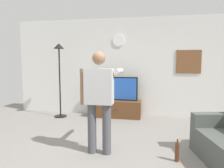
{
  "coord_description": "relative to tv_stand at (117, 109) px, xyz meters",
  "views": [
    {
      "loc": [
        0.72,
        -2.89,
        1.48
      ],
      "look_at": [
        -0.06,
        1.2,
        1.05
      ],
      "focal_mm": 33.45,
      "sensor_mm": 36.0,
      "label": 1
    }
  ],
  "objects": [
    {
      "name": "tv_stand",
      "position": [
        0.0,
        0.0,
        0.0
      ],
      "size": [
        1.29,
        0.47,
        0.46
      ],
      "color": "brown",
      "rests_on": "ground_plane"
    },
    {
      "name": "framed_picture",
      "position": [
        1.86,
        0.3,
        1.27
      ],
      "size": [
        0.63,
        0.04,
        0.61
      ],
      "primitive_type": "cube",
      "color": "brown"
    },
    {
      "name": "person_standing_nearer_lamp",
      "position": [
        0.09,
        -2.28,
        0.71
      ],
      "size": [
        0.63,
        0.78,
        1.65
      ],
      "color": "#4C4C51",
      "rests_on": "ground_plane"
    },
    {
      "name": "back_wall",
      "position": [
        0.18,
        0.35,
        1.12
      ],
      "size": [
        6.4,
        0.1,
        2.7
      ],
      "primitive_type": "cube",
      "color": "silver",
      "rests_on": "ground_plane"
    },
    {
      "name": "beverage_bottle",
      "position": [
        1.3,
        -2.36,
        -0.09
      ],
      "size": [
        0.07,
        0.07,
        0.34
      ],
      "color": "#592D19",
      "rests_on": "ground_plane"
    },
    {
      "name": "floor_lamp",
      "position": [
        -1.52,
        -0.26,
        1.19
      ],
      "size": [
        0.32,
        0.32,
        1.98
      ],
      "color": "black",
      "rests_on": "ground_plane"
    },
    {
      "name": "ground_plane",
      "position": [
        0.18,
        -2.6,
        -0.23
      ],
      "size": [
        8.4,
        8.4,
        0.0
      ],
      "primitive_type": "plane",
      "color": "gray"
    },
    {
      "name": "television",
      "position": [
        -0.0,
        0.05,
        0.55
      ],
      "size": [
        1.1,
        0.07,
        0.64
      ],
      "color": "black",
      "rests_on": "tv_stand"
    },
    {
      "name": "wall_clock",
      "position": [
        0.0,
        0.29,
        1.86
      ],
      "size": [
        0.33,
        0.03,
        0.33
      ],
      "primitive_type": "cylinder",
      "rotation": [
        1.57,
        0.0,
        0.0
      ],
      "color": "white"
    }
  ]
}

